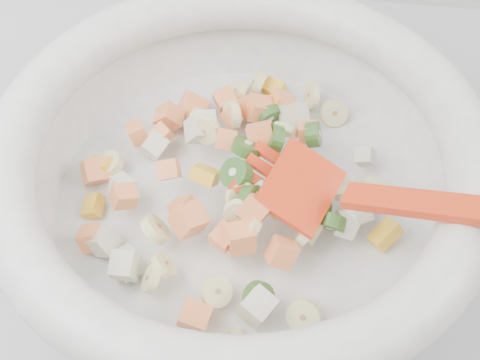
# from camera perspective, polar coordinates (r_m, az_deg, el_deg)

# --- Properties ---
(counter) EXTENTS (2.00, 0.60, 0.90)m
(counter) POSITION_cam_1_polar(r_m,az_deg,el_deg) (1.06, -9.96, -13.36)
(counter) COLOR #A1A0A5
(counter) RESTS_ON ground
(mixing_bowl) EXTENTS (0.50, 0.42, 0.17)m
(mixing_bowl) POSITION_cam_1_polar(r_m,az_deg,el_deg) (0.57, 0.03, 0.93)
(mixing_bowl) COLOR white
(mixing_bowl) RESTS_ON counter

